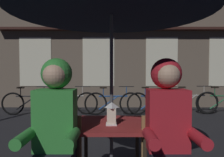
{
  "coord_description": "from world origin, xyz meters",
  "views": [
    {
      "loc": [
        0.01,
        -2.18,
        1.29
      ],
      "look_at": [
        0.0,
        0.34,
        1.2
      ],
      "focal_mm": 33.45,
      "sensor_mm": 36.0,
      "label": 1
    }
  ],
  "objects_px": {
    "person_left_hooded": "(55,123)",
    "bicycle_fifth": "(192,102)",
    "cafe_table": "(112,132)",
    "bicycle_second": "(70,103)",
    "person_right_hooded": "(168,123)",
    "bicycle_fourth": "(155,103)",
    "bicycle_third": "(113,103)",
    "bicycle_nearest": "(31,103)",
    "lantern": "(112,113)"
  },
  "relations": [
    {
      "from": "lantern",
      "to": "person_right_hooded",
      "type": "height_order",
      "value": "person_right_hooded"
    },
    {
      "from": "bicycle_second",
      "to": "bicycle_fourth",
      "type": "xyz_separation_m",
      "value": [
        2.51,
        0.01,
        0.0
      ]
    },
    {
      "from": "cafe_table",
      "to": "bicycle_fourth",
      "type": "distance_m",
      "value": 4.15
    },
    {
      "from": "bicycle_nearest",
      "to": "bicycle_fifth",
      "type": "height_order",
      "value": "same"
    },
    {
      "from": "lantern",
      "to": "bicycle_fourth",
      "type": "distance_m",
      "value": 4.24
    },
    {
      "from": "person_left_hooded",
      "to": "bicycle_fifth",
      "type": "bearing_deg",
      "value": 57.37
    },
    {
      "from": "person_left_hooded",
      "to": "bicycle_second",
      "type": "xyz_separation_m",
      "value": [
        -0.77,
        4.36,
        -0.5
      ]
    },
    {
      "from": "lantern",
      "to": "bicycle_nearest",
      "type": "xyz_separation_m",
      "value": [
        -2.37,
        3.94,
        -0.51
      ]
    },
    {
      "from": "bicycle_second",
      "to": "bicycle_fifth",
      "type": "distance_m",
      "value": 3.63
    },
    {
      "from": "lantern",
      "to": "bicycle_fifth",
      "type": "bearing_deg",
      "value": 60.03
    },
    {
      "from": "lantern",
      "to": "bicycle_fourth",
      "type": "relative_size",
      "value": 0.14
    },
    {
      "from": "person_right_hooded",
      "to": "bicycle_fourth",
      "type": "relative_size",
      "value": 0.84
    },
    {
      "from": "bicycle_fourth",
      "to": "cafe_table",
      "type": "bearing_deg",
      "value": -107.72
    },
    {
      "from": "person_left_hooded",
      "to": "bicycle_second",
      "type": "bearing_deg",
      "value": 100.04
    },
    {
      "from": "person_left_hooded",
      "to": "bicycle_fifth",
      "type": "xyz_separation_m",
      "value": [
        2.85,
        4.46,
        -0.5
      ]
    },
    {
      "from": "person_right_hooded",
      "to": "bicycle_second",
      "type": "xyz_separation_m",
      "value": [
        -1.73,
        4.36,
        -0.5
      ]
    },
    {
      "from": "bicycle_third",
      "to": "bicycle_fifth",
      "type": "height_order",
      "value": "same"
    },
    {
      "from": "cafe_table",
      "to": "lantern",
      "type": "distance_m",
      "value": 0.24
    },
    {
      "from": "person_left_hooded",
      "to": "bicycle_fifth",
      "type": "distance_m",
      "value": 5.32
    },
    {
      "from": "bicycle_third",
      "to": "bicycle_fourth",
      "type": "bearing_deg",
      "value": 3.51
    },
    {
      "from": "person_right_hooded",
      "to": "bicycle_fifth",
      "type": "relative_size",
      "value": 0.83
    },
    {
      "from": "person_left_hooded",
      "to": "bicycle_fourth",
      "type": "height_order",
      "value": "person_left_hooded"
    },
    {
      "from": "bicycle_second",
      "to": "person_right_hooded",
      "type": "bearing_deg",
      "value": -68.32
    },
    {
      "from": "bicycle_fifth",
      "to": "bicycle_nearest",
      "type": "bearing_deg",
      "value": -177.94
    },
    {
      "from": "cafe_table",
      "to": "bicycle_nearest",
      "type": "relative_size",
      "value": 0.44
    },
    {
      "from": "bicycle_fourth",
      "to": "bicycle_fifth",
      "type": "height_order",
      "value": "same"
    },
    {
      "from": "person_right_hooded",
      "to": "bicycle_nearest",
      "type": "xyz_separation_m",
      "value": [
        -2.85,
        4.29,
        -0.5
      ]
    },
    {
      "from": "lantern",
      "to": "person_right_hooded",
      "type": "relative_size",
      "value": 0.17
    },
    {
      "from": "cafe_table",
      "to": "bicycle_nearest",
      "type": "bearing_deg",
      "value": 121.52
    },
    {
      "from": "cafe_table",
      "to": "person_right_hooded",
      "type": "xyz_separation_m",
      "value": [
        0.48,
        -0.43,
        0.21
      ]
    },
    {
      "from": "person_right_hooded",
      "to": "bicycle_nearest",
      "type": "relative_size",
      "value": 0.83
    },
    {
      "from": "bicycle_nearest",
      "to": "bicycle_fourth",
      "type": "xyz_separation_m",
      "value": [
        3.63,
        0.08,
        0.0
      ]
    },
    {
      "from": "person_right_hooded",
      "to": "bicycle_fourth",
      "type": "xyz_separation_m",
      "value": [
        0.78,
        4.37,
        -0.5
      ]
    },
    {
      "from": "person_left_hooded",
      "to": "person_right_hooded",
      "type": "bearing_deg",
      "value": 0.0
    },
    {
      "from": "bicycle_third",
      "to": "bicycle_fifth",
      "type": "relative_size",
      "value": 1.0
    },
    {
      "from": "cafe_table",
      "to": "lantern",
      "type": "height_order",
      "value": "lantern"
    },
    {
      "from": "person_left_hooded",
      "to": "bicycle_third",
      "type": "distance_m",
      "value": 4.35
    },
    {
      "from": "lantern",
      "to": "bicycle_second",
      "type": "distance_m",
      "value": 4.23
    },
    {
      "from": "bicycle_nearest",
      "to": "cafe_table",
      "type": "bearing_deg",
      "value": -58.48
    },
    {
      "from": "person_left_hooded",
      "to": "bicycle_fourth",
      "type": "distance_m",
      "value": 4.73
    },
    {
      "from": "cafe_table",
      "to": "person_right_hooded",
      "type": "distance_m",
      "value": 0.67
    },
    {
      "from": "cafe_table",
      "to": "person_left_hooded",
      "type": "xyz_separation_m",
      "value": [
        -0.48,
        -0.43,
        0.21
      ]
    },
    {
      "from": "person_left_hooded",
      "to": "bicycle_fifth",
      "type": "relative_size",
      "value": 0.83
    },
    {
      "from": "bicycle_second",
      "to": "bicycle_fourth",
      "type": "relative_size",
      "value": 1.01
    },
    {
      "from": "person_left_hooded",
      "to": "bicycle_second",
      "type": "height_order",
      "value": "person_left_hooded"
    },
    {
      "from": "bicycle_second",
      "to": "bicycle_fifth",
      "type": "bearing_deg",
      "value": 1.61
    },
    {
      "from": "cafe_table",
      "to": "person_left_hooded",
      "type": "relative_size",
      "value": 0.53
    },
    {
      "from": "bicycle_fourth",
      "to": "bicycle_fifth",
      "type": "distance_m",
      "value": 1.12
    },
    {
      "from": "bicycle_third",
      "to": "bicycle_fifth",
      "type": "bearing_deg",
      "value": 4.05
    },
    {
      "from": "lantern",
      "to": "bicycle_fifth",
      "type": "xyz_separation_m",
      "value": [
        2.37,
        4.11,
        -0.51
      ]
    }
  ]
}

